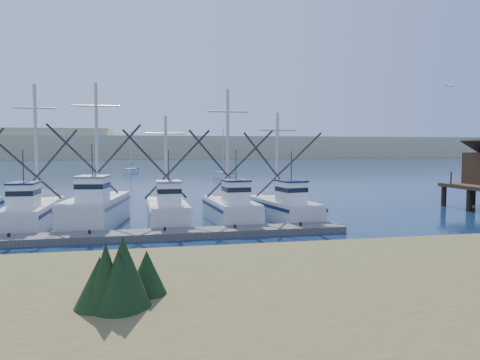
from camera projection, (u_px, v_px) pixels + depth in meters
name	position (u px, v px, depth m)	size (l,w,h in m)	color
ground	(295.00, 255.00, 21.87)	(500.00, 500.00, 0.00)	#0D1E3A
shore_bank	(98.00, 338.00, 10.39)	(40.00, 10.00, 1.60)	#4C422D
floating_dock	(90.00, 237.00, 25.12)	(29.00, 1.93, 0.39)	#625C57
dune_ridge	(155.00, 147.00, 226.37)	(360.00, 60.00, 10.00)	tan
trawler_fleet	(84.00, 211.00, 29.75)	(28.59, 9.19, 9.27)	silver
sailboat_near	(224.00, 175.00, 75.96)	(2.92, 5.68, 8.10)	silver
sailboat_far	(131.00, 171.00, 89.41)	(3.09, 5.09, 8.10)	silver
flying_gull	(451.00, 86.00, 30.47)	(1.03, 0.19, 0.19)	white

